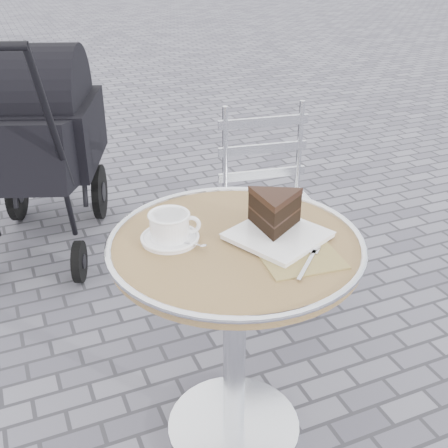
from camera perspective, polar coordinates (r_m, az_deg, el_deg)
name	(u,v)px	position (r m, az deg, el deg)	size (l,w,h in m)	color
ground	(234,429)	(2.02, 0.98, -20.10)	(80.00, 80.00, 0.00)	slate
cafe_table	(235,290)	(1.64, 1.14, -6.77)	(0.72, 0.72, 0.74)	silver
cappuccino_set	(170,229)	(1.55, -5.47, -0.47)	(0.16, 0.17, 0.08)	white
cake_plate_set	(276,216)	(1.57, 5.31, 0.77)	(0.30, 0.38, 0.12)	#8F784E
bistro_chair	(267,185)	(2.39, 4.41, 4.00)	(0.44, 0.44, 0.87)	silver
baby_stroller	(37,149)	(2.98, -18.48, 7.28)	(0.85, 1.21, 1.16)	black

